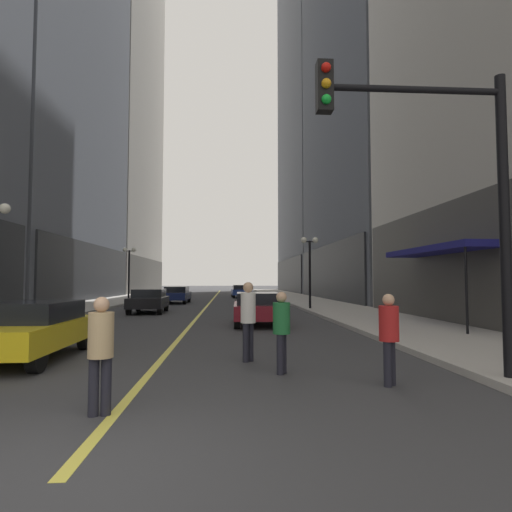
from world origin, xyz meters
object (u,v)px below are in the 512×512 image
car_blue (240,291)px  pedestrian_in_red_jacket (389,332)px  car_yellow (32,328)px  car_maroon (258,307)px  pedestrian_in_tan_trench (101,346)px  traffic_light_near_right (446,171)px  car_black (149,300)px  car_navy (177,294)px  pedestrian_in_green_parka (282,326)px  street_lamp_left_far (129,262)px  pedestrian_in_white_shirt (248,315)px  street_lamp_right_mid (310,256)px  fire_hydrant_right (386,322)px

car_blue → pedestrian_in_red_jacket: bearing=-87.5°
car_yellow → car_blue: (5.73, 34.49, 0.00)m
car_maroon → pedestrian_in_tan_trench: size_ratio=2.54×
car_blue → traffic_light_near_right: bearing=-86.0°
car_black → car_navy: size_ratio=0.91×
car_blue → pedestrian_in_green_parka: bearing=-90.2°
traffic_light_near_right → street_lamp_left_far: 29.64m
street_lamp_left_far → car_black: bearing=-71.1°
pedestrian_in_tan_trench → pedestrian_in_green_parka: bearing=40.9°
car_maroon → traffic_light_near_right: 10.96m
pedestrian_in_white_shirt → street_lamp_right_mid: bearing=74.2°
car_maroon → street_lamp_right_mid: street_lamp_right_mid is taller
car_yellow → pedestrian_in_red_jacket: (7.33, -2.91, 0.20)m
pedestrian_in_tan_trench → fire_hydrant_right: size_ratio=2.00×
car_yellow → car_black: size_ratio=1.01×
pedestrian_in_red_jacket → traffic_light_near_right: (1.02, -0.14, 2.82)m
car_maroon → fire_hydrant_right: (4.17, -3.11, -0.32)m
car_black → street_lamp_right_mid: size_ratio=0.92×
car_yellow → pedestrian_in_white_shirt: 5.03m
car_yellow → pedestrian_in_tan_trench: pedestrian_in_tan_trench is taller
car_black → pedestrian_in_white_shirt: bearing=-71.4°
car_maroon → car_blue: 27.33m
pedestrian_in_green_parka → car_blue: bearing=89.8°
car_blue → pedestrian_in_red_jacket: 37.44m
car_blue → pedestrian_in_white_shirt: (-0.74, -35.05, 0.32)m
pedestrian_in_green_parka → traffic_light_near_right: (2.77, -1.21, 2.82)m
car_navy → pedestrian_in_red_jacket: bearing=-75.5°
street_lamp_left_far → street_lamp_right_mid: size_ratio=1.00×
car_navy → pedestrian_in_white_shirt: (4.59, -24.57, 0.32)m
pedestrian_in_tan_trench → street_lamp_right_mid: 20.56m
car_navy → pedestrian_in_green_parka: pedestrian_in_green_parka is taller
car_blue → car_navy: bearing=-117.0°
pedestrian_in_green_parka → pedestrian_in_tan_trench: size_ratio=1.00×
car_maroon → fire_hydrant_right: 5.21m
pedestrian_in_green_parka → pedestrian_in_tan_trench: pedestrian_in_tan_trench is taller
traffic_light_near_right → pedestrian_in_white_shirt: bearing=143.6°
car_navy → traffic_light_near_right: size_ratio=0.79×
car_black → street_lamp_left_far: size_ratio=0.92×
car_navy → pedestrian_in_green_parka: size_ratio=2.80×
car_maroon → pedestrian_in_white_shirt: pedestrian_in_white_shirt is taller
car_black → car_navy: bearing=88.1°
car_maroon → traffic_light_near_right: traffic_light_near_right is taller
car_blue → pedestrian_in_tan_trench: 38.84m
street_lamp_left_far → traffic_light_near_right: bearing=-66.6°
pedestrian_in_tan_trench → street_lamp_left_far: size_ratio=0.36×
traffic_light_near_right → car_navy: bearing=106.4°
car_yellow → street_lamp_left_far: street_lamp_left_far is taller
street_lamp_left_far → fire_hydrant_right: (13.30, -20.11, -2.86)m
pedestrian_in_tan_trench → fire_hydrant_right: 10.92m
car_maroon → car_navy: size_ratio=0.91×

